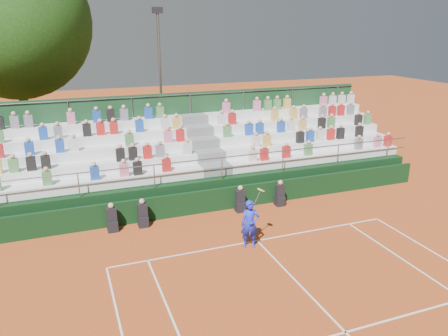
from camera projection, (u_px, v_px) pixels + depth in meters
name	position (u px, v px, depth m)	size (l,w,h in m)	color
ground	(257.00, 241.00, 16.31)	(90.00, 90.00, 0.00)	#B24A1D
courtside_wall	(226.00, 198.00, 19.00)	(20.00, 0.15, 1.00)	black
line_officials	(198.00, 207.00, 18.11)	(7.71, 0.40, 1.19)	black
grandstand	(203.00, 165.00, 21.70)	(20.00, 5.20, 4.40)	black
tennis_player	(250.00, 224.00, 15.60)	(0.91, 0.61, 2.22)	#1C2CD3
tree_east	(13.00, 22.00, 23.24)	(8.23, 8.23, 11.99)	#382414
floodlight_mast	(160.00, 72.00, 26.18)	(0.60, 0.25, 8.70)	gray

